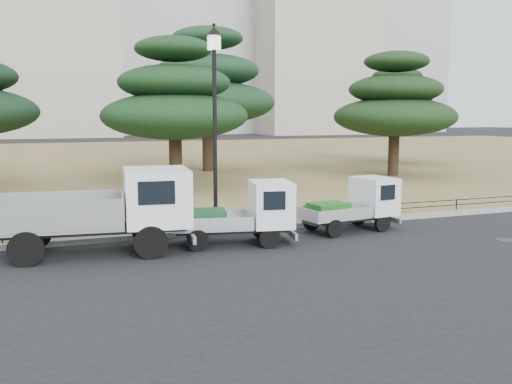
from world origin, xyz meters
name	(u,v)px	position (x,y,z in m)	size (l,w,h in m)	color
ground	(282,250)	(0.00, 0.00, 0.00)	(220.00, 220.00, 0.00)	black
lawn	(124,160)	(0.00, 30.60, 0.07)	(120.00, 56.00, 0.15)	olive
curb	(249,229)	(0.00, 2.60, 0.08)	(120.00, 0.25, 0.16)	gray
truck_large	(105,207)	(-4.43, 1.31, 1.21)	(5.15, 2.48, 2.17)	black
truck_kei_front	(243,213)	(-0.77, 1.02, 0.87)	(3.48, 1.97, 1.74)	black
truck_kei_rear	(355,205)	(3.12, 1.59, 0.81)	(3.24, 1.71, 1.61)	black
street_lamp	(214,94)	(-0.99, 2.90, 4.20)	(0.54, 0.54, 5.99)	black
pipe_fence	(248,216)	(0.00, 2.75, 0.44)	(38.00, 0.04, 0.40)	black
manhole	(507,240)	(6.50, -1.20, 0.01)	(0.60, 0.60, 0.01)	#2D2D30
pine_center_left	(175,101)	(0.02, 12.87, 4.19)	(6.88, 6.88, 7.00)	black
pine_center_right	(208,88)	(3.60, 19.73, 5.11)	(8.07, 8.07, 8.56)	black
pine_east_near	(395,104)	(12.65, 13.61, 4.12)	(6.80, 6.80, 6.87)	black
pine_east_far	(396,108)	(17.55, 20.68, 3.97)	(6.58, 6.58, 6.61)	black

